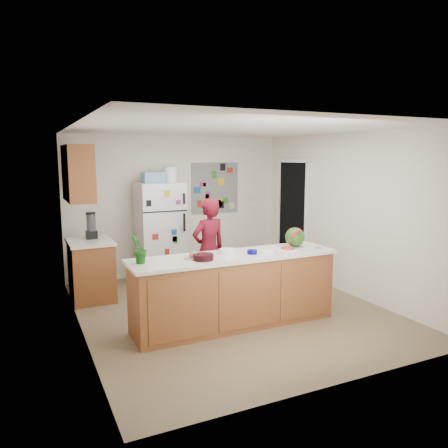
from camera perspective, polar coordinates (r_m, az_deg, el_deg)
name	(u,v)px	position (r m, az deg, el deg)	size (l,w,h in m)	color
floor	(231,311)	(6.26, 0.96, -11.25)	(4.00, 4.50, 0.02)	brown
wall_back	(177,206)	(8.02, -6.15, 2.41)	(4.00, 0.02, 2.50)	beige
wall_left	(77,233)	(5.38, -18.61, -1.13)	(0.02, 4.50, 2.50)	beige
wall_right	(347,214)	(7.06, 15.81, 1.26)	(0.02, 4.50, 2.50)	beige
ceiling	(232,128)	(5.89, 1.02, 12.44)	(4.00, 4.50, 0.02)	white
doorway	(293,217)	(8.21, 8.99, 0.88)	(0.03, 0.85, 2.04)	black
peninsula_base	(235,292)	(5.60, 1.39, -8.81)	(2.60, 0.62, 0.88)	brown
peninsula_top	(235,256)	(5.48, 1.41, -4.22)	(2.68, 0.70, 0.04)	silver
side_counter_base	(91,271)	(6.90, -16.94, -5.90)	(0.60, 0.80, 0.86)	brown
side_counter_top	(90,242)	(6.80, -17.11, -2.23)	(0.64, 0.84, 0.04)	silver
upper_cabinets	(78,173)	(6.63, -18.57, 6.31)	(0.35, 1.00, 0.80)	brown
refrigerator	(160,232)	(7.58, -8.37, -1.06)	(0.75, 0.70, 1.70)	silver
fridge_top_bin	(153,177)	(7.45, -9.28, 6.03)	(0.35, 0.28, 0.18)	#5999B2
photo_collage	(215,188)	(8.24, -1.18, 4.72)	(0.95, 0.01, 0.95)	slate
person	(209,249)	(6.51, -2.00, -3.34)	(0.56, 0.37, 1.53)	maroon
blender_appliance	(91,226)	(6.91, -16.95, -0.28)	(0.13, 0.13, 0.38)	black
cutting_board	(292,248)	(5.93, 8.84, -3.08)	(0.40, 0.30, 0.01)	silver
watermelon	(295,237)	(5.95, 9.25, -1.70)	(0.26, 0.26, 0.26)	#205710
watermelon_slice	(288,248)	(5.83, 8.30, -3.10)	(0.17, 0.17, 0.02)	#E5244D
cherry_bowl	(203,257)	(5.20, -2.71, -4.33)	(0.24, 0.24, 0.07)	black
white_bowl	(227,251)	(5.53, 0.46, -3.59)	(0.21, 0.21, 0.06)	white
cobalt_bowl	(252,252)	(5.53, 3.69, -3.66)	(0.13, 0.13, 0.05)	#030167
plate	(194,258)	(5.29, -3.96, -4.41)	(0.23, 0.23, 0.02)	beige
paper_towel	(266,251)	(5.65, 5.46, -3.57)	(0.16, 0.15, 0.02)	white
keys	(318,248)	(5.98, 12.21, -3.06)	(0.08, 0.04, 0.01)	gray
potted_plant	(139,249)	(5.08, -11.06, -3.24)	(0.19, 0.15, 0.34)	#0E470A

